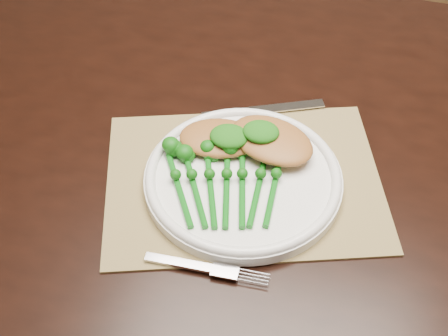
% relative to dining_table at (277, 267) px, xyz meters
% --- Properties ---
extents(floor, '(4.00, 4.00, 0.00)m').
position_rel_dining_table_xyz_m(floor, '(-0.10, 0.03, -0.38)').
color(floor, brown).
rests_on(floor, ground).
extents(dining_table, '(1.67, 1.03, 0.75)m').
position_rel_dining_table_xyz_m(dining_table, '(0.00, 0.00, 0.00)').
color(dining_table, black).
rests_on(dining_table, ground).
extents(placemat, '(0.46, 0.39, 0.00)m').
position_rel_dining_table_xyz_m(placemat, '(-0.06, -0.11, 0.37)').
color(placemat, olive).
rests_on(placemat, dining_table).
extents(dinner_plate, '(0.29, 0.29, 0.03)m').
position_rel_dining_table_xyz_m(dinner_plate, '(-0.06, -0.12, 0.39)').
color(dinner_plate, white).
rests_on(dinner_plate, placemat).
extents(knife, '(0.19, 0.08, 0.01)m').
position_rel_dining_table_xyz_m(knife, '(-0.07, 0.04, 0.38)').
color(knife, silver).
rests_on(knife, placemat).
extents(fork, '(0.17, 0.02, 0.01)m').
position_rel_dining_table_xyz_m(fork, '(-0.07, -0.27, 0.38)').
color(fork, silver).
rests_on(fork, placemat).
extents(chicken_fillet_left, '(0.13, 0.10, 0.02)m').
position_rel_dining_table_xyz_m(chicken_fillet_left, '(-0.10, -0.06, 0.41)').
color(chicken_fillet_left, '#9D632D').
rests_on(chicken_fillet_left, dinner_plate).
extents(chicken_fillet_right, '(0.16, 0.14, 0.03)m').
position_rel_dining_table_xyz_m(chicken_fillet_right, '(-0.03, -0.06, 0.41)').
color(chicken_fillet_right, '#9D632D').
rests_on(chicken_fillet_right, dinner_plate).
extents(pesto_dollop_left, '(0.06, 0.05, 0.02)m').
position_rel_dining_table_xyz_m(pesto_dollop_left, '(-0.09, -0.07, 0.42)').
color(pesto_dollop_left, '#0E470A').
rests_on(pesto_dollop_left, chicken_fillet_left).
extents(pesto_dollop_right, '(0.05, 0.05, 0.02)m').
position_rel_dining_table_xyz_m(pesto_dollop_right, '(-0.04, -0.06, 0.43)').
color(pesto_dollop_right, '#0E470A').
rests_on(pesto_dollop_right, chicken_fillet_right).
extents(broccolini_bundle, '(0.19, 0.20, 0.04)m').
position_rel_dining_table_xyz_m(broccolini_bundle, '(-0.08, -0.15, 0.40)').
color(broccolini_bundle, '#0B5810').
rests_on(broccolini_bundle, dinner_plate).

